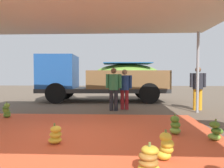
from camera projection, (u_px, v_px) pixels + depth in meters
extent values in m
plane|color=brown|center=(93.00, 113.00, 7.63)|extent=(40.00, 40.00, 0.00)
cube|color=#D1512D|center=(75.00, 137.00, 4.64)|extent=(6.59, 5.43, 0.01)
cylinder|color=#9EA0A5|center=(198.00, 72.00, 7.70)|extent=(0.10, 0.10, 2.94)
cube|color=beige|center=(74.00, 0.00, 4.52)|extent=(8.00, 7.00, 0.06)
ellipsoid|color=gold|center=(55.00, 140.00, 4.21)|extent=(0.33, 0.33, 0.14)
ellipsoid|color=gold|center=(56.00, 134.00, 4.20)|extent=(0.30, 0.30, 0.14)
ellipsoid|color=gold|center=(56.00, 129.00, 4.17)|extent=(0.28, 0.28, 0.14)
cylinder|color=olive|center=(54.00, 126.00, 4.17)|extent=(0.04, 0.04, 0.12)
ellipsoid|color=gold|center=(149.00, 168.00, 2.95)|extent=(0.33, 0.33, 0.12)
ellipsoid|color=#996628|center=(148.00, 162.00, 2.95)|extent=(0.29, 0.29, 0.12)
ellipsoid|color=#996628|center=(148.00, 156.00, 2.96)|extent=(0.32, 0.32, 0.12)
ellipsoid|color=gold|center=(150.00, 150.00, 2.98)|extent=(0.35, 0.35, 0.12)
cylinder|color=olive|center=(150.00, 146.00, 2.95)|extent=(0.04, 0.04, 0.12)
ellipsoid|color=#477523|center=(7.00, 115.00, 6.78)|extent=(0.32, 0.32, 0.14)
ellipsoid|color=#518428|center=(7.00, 113.00, 6.81)|extent=(0.26, 0.26, 0.14)
ellipsoid|color=#60932D|center=(6.00, 110.00, 6.79)|extent=(0.27, 0.27, 0.14)
ellipsoid|color=#477523|center=(6.00, 108.00, 6.77)|extent=(0.27, 0.27, 0.14)
ellipsoid|color=#75A83D|center=(7.00, 105.00, 6.81)|extent=(0.26, 0.26, 0.14)
cylinder|color=olive|center=(6.00, 103.00, 6.78)|extent=(0.04, 0.04, 0.12)
ellipsoid|color=gold|center=(164.00, 155.00, 3.40)|extent=(0.33, 0.33, 0.16)
ellipsoid|color=gold|center=(167.00, 149.00, 3.39)|extent=(0.29, 0.29, 0.16)
ellipsoid|color=gold|center=(167.00, 144.00, 3.36)|extent=(0.29, 0.29, 0.16)
ellipsoid|color=gold|center=(166.00, 137.00, 3.38)|extent=(0.20, 0.20, 0.16)
cylinder|color=olive|center=(166.00, 133.00, 3.38)|extent=(0.04, 0.04, 0.12)
ellipsoid|color=#75A83D|center=(214.00, 137.00, 4.43)|extent=(0.31, 0.31, 0.14)
ellipsoid|color=#477523|center=(217.00, 131.00, 4.39)|extent=(0.31, 0.31, 0.14)
ellipsoid|color=#477523|center=(215.00, 125.00, 4.39)|extent=(0.30, 0.30, 0.14)
cylinder|color=olive|center=(216.00, 122.00, 4.39)|extent=(0.04, 0.04, 0.12)
ellipsoid|color=#75A83D|center=(175.00, 131.00, 4.87)|extent=(0.31, 0.31, 0.16)
ellipsoid|color=#518428|center=(175.00, 125.00, 4.87)|extent=(0.27, 0.27, 0.16)
ellipsoid|color=#518428|center=(175.00, 119.00, 4.86)|extent=(0.26, 0.26, 0.16)
cylinder|color=olive|center=(175.00, 117.00, 4.86)|extent=(0.04, 0.04, 0.12)
cube|color=#2D2D2D|center=(103.00, 90.00, 11.19)|extent=(6.68, 2.49, 0.20)
cube|color=#1E4C93|center=(58.00, 72.00, 11.16)|extent=(1.93, 2.12, 1.70)
cube|color=#232D38|center=(41.00, 65.00, 11.15)|extent=(0.10, 1.78, 0.75)
cube|color=brown|center=(129.00, 80.00, 10.09)|extent=(4.09, 0.25, 0.90)
cube|color=brown|center=(126.00, 79.00, 12.23)|extent=(4.09, 0.25, 0.90)
cube|color=brown|center=(165.00, 79.00, 11.15)|extent=(0.17, 2.23, 0.90)
ellipsoid|color=#6B9E38|center=(127.00, 76.00, 11.15)|extent=(3.67, 2.02, 1.27)
cube|color=#19569E|center=(127.00, 63.00, 11.12)|extent=(2.52, 1.79, 0.04)
cylinder|color=black|center=(56.00, 93.00, 10.19)|extent=(1.01, 0.32, 1.00)
cylinder|color=black|center=(65.00, 90.00, 12.21)|extent=(1.01, 0.32, 1.00)
cylinder|color=black|center=(149.00, 93.00, 10.17)|extent=(1.01, 0.32, 1.00)
cylinder|color=black|center=(143.00, 90.00, 12.19)|extent=(1.01, 0.32, 1.00)
cylinder|color=maroon|center=(122.00, 100.00, 8.43)|extent=(0.15, 0.15, 0.78)
cylinder|color=maroon|center=(127.00, 100.00, 8.42)|extent=(0.15, 0.15, 0.78)
cylinder|color=navy|center=(125.00, 83.00, 8.39)|extent=(0.36, 0.36, 0.58)
cylinder|color=navy|center=(119.00, 82.00, 8.40)|extent=(0.11, 0.11, 0.52)
cylinder|color=navy|center=(131.00, 82.00, 8.38)|extent=(0.11, 0.11, 0.52)
sphere|color=#936B4C|center=(125.00, 72.00, 8.38)|extent=(0.21, 0.21, 0.21)
cylinder|color=orange|center=(195.00, 100.00, 8.29)|extent=(0.16, 0.16, 0.83)
cylinder|color=orange|center=(200.00, 100.00, 8.28)|extent=(0.16, 0.16, 0.83)
cylinder|color=#26262D|center=(198.00, 81.00, 8.26)|extent=(0.38, 0.38, 0.62)
cylinder|color=#26262D|center=(191.00, 80.00, 8.27)|extent=(0.12, 0.12, 0.55)
cylinder|color=#26262D|center=(204.00, 80.00, 8.24)|extent=(0.12, 0.12, 0.55)
sphere|color=brown|center=(198.00, 70.00, 8.24)|extent=(0.22, 0.22, 0.22)
cylinder|color=#26262D|center=(111.00, 100.00, 8.15)|extent=(0.15, 0.15, 0.81)
cylinder|color=#26262D|center=(116.00, 100.00, 8.14)|extent=(0.15, 0.15, 0.81)
cylinder|color=#337A4C|center=(114.00, 82.00, 8.11)|extent=(0.37, 0.37, 0.60)
cylinder|color=#337A4C|center=(107.00, 81.00, 8.12)|extent=(0.12, 0.12, 0.54)
cylinder|color=#337A4C|center=(120.00, 81.00, 8.10)|extent=(0.12, 0.12, 0.54)
sphere|color=brown|center=(114.00, 71.00, 8.10)|extent=(0.22, 0.22, 0.22)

